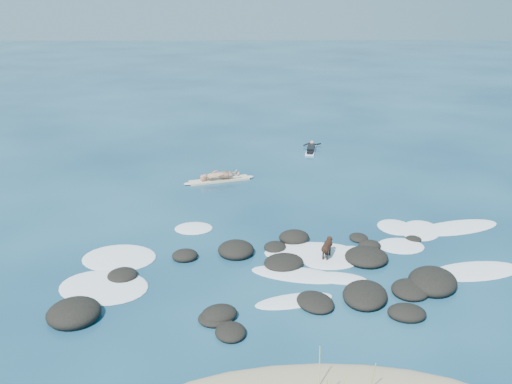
{
  "coord_description": "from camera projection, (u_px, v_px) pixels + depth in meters",
  "views": [
    {
      "loc": [
        -1.75,
        -17.77,
        8.88
      ],
      "look_at": [
        -1.35,
        4.0,
        0.9
      ],
      "focal_mm": 40.0,
      "sensor_mm": 36.0,
      "label": 1
    }
  ],
  "objects": [
    {
      "name": "breaking_foam",
      "position": [
        307.0,
        257.0,
        19.68
      ],
      "size": [
        16.15,
        7.13,
        0.12
      ],
      "color": "white",
      "rests_on": "ground"
    },
    {
      "name": "dog",
      "position": [
        327.0,
        246.0,
        19.43
      ],
      "size": [
        0.53,
        1.06,
        0.7
      ],
      "rotation": [
        0.0,
        0.0,
        1.21
      ],
      "color": "black",
      "rests_on": "ground"
    },
    {
      "name": "reef_rocks",
      "position": [
        283.0,
        282.0,
        17.81
      ],
      "size": [
        12.71,
        7.07,
        0.64
      ],
      "color": "black",
      "rests_on": "ground"
    },
    {
      "name": "ground",
      "position": [
        297.0,
        256.0,
        19.76
      ],
      "size": [
        160.0,
        160.0,
        0.0
      ],
      "primitive_type": "plane",
      "color": "#0A2642",
      "rests_on": "ground"
    },
    {
      "name": "standing_surfer_rig",
      "position": [
        219.0,
        166.0,
        26.94
      ],
      "size": [
        3.39,
        1.47,
        1.97
      ],
      "rotation": [
        0.0,
        0.0,
        0.32
      ],
      "color": "beige",
      "rests_on": "ground"
    },
    {
      "name": "paddling_surfer_rig",
      "position": [
        311.0,
        149.0,
        32.06
      ],
      "size": [
        1.09,
        2.33,
        0.4
      ],
      "rotation": [
        0.0,
        0.0,
        1.38
      ],
      "color": "white",
      "rests_on": "ground"
    }
  ]
}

